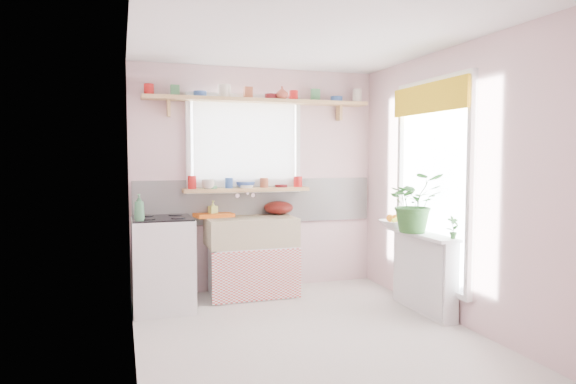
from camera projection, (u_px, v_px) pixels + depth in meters
name	position (u px, v px, depth m)	size (l,w,h in m)	color
room	(337.00, 170.00, 5.33)	(3.20, 3.20, 3.20)	beige
sink_unit	(251.00, 256.00, 5.55)	(0.95, 0.65, 1.11)	white
cooker	(163.00, 263.00, 5.03)	(0.58, 0.58, 0.93)	white
radiator_ledge	(424.00, 271.00, 4.97)	(0.22, 0.95, 0.78)	white
windowsill	(247.00, 190.00, 5.68)	(1.40, 0.22, 0.04)	tan
pine_shelf	(260.00, 101.00, 5.65)	(2.52, 0.24, 0.04)	tan
shelf_crockery	(258.00, 94.00, 5.64)	(2.47, 0.11, 0.12)	red
sill_crockery	(245.00, 183.00, 5.67)	(1.35, 0.11, 0.12)	red
dish_tray	(213.00, 215.00, 5.60)	(0.40, 0.30, 0.04)	orange
colander	(279.00, 208.00, 5.83)	(0.33, 0.33, 0.15)	#53110E
jade_plant	(415.00, 203.00, 4.93)	(0.52, 0.45, 0.58)	#2F6729
fruit_bowl	(395.00, 224.00, 5.29)	(0.31, 0.31, 0.08)	silver
herb_pot	(453.00, 227.00, 4.56)	(0.11, 0.07, 0.21)	#2C5E25
soap_bottle_sink	(213.00, 209.00, 5.60)	(0.08, 0.08, 0.18)	#D3E766
sill_cup	(208.00, 184.00, 5.48)	(0.13, 0.13, 0.10)	beige
sill_bowl	(245.00, 185.00, 5.73)	(0.22, 0.22, 0.07)	#31509F
shelf_vase	(282.00, 93.00, 5.66)	(0.13, 0.13, 0.14)	#A44432
cooker_bottle	(139.00, 207.00, 4.71)	(0.10, 0.10, 0.25)	#3F7F53
fruit	(396.00, 218.00, 5.29)	(0.20, 0.14, 0.10)	orange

